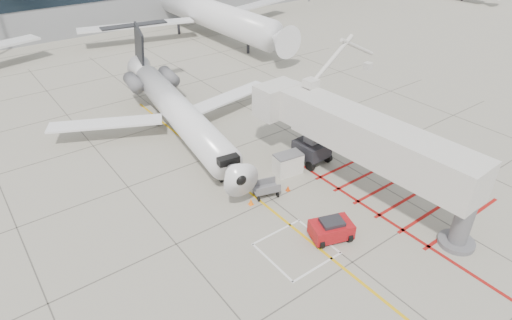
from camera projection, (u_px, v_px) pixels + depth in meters
ground_plane at (308, 228)px, 29.23m from camera, size 260.00×260.00×0.00m
regional_jet at (186, 106)px, 37.03m from camera, size 27.14×32.29×7.68m
jet_bridge at (379, 150)px, 30.29m from camera, size 10.41×20.47×8.02m
pushback_tug at (331, 229)px, 28.00m from camera, size 3.09×2.47×1.57m
baggage_cart at (266, 189)px, 32.08m from camera, size 2.21×1.74×1.22m
ground_power_unit at (288, 164)px, 34.56m from camera, size 2.39×1.60×1.77m
cone_nose at (251, 202)px, 31.33m from camera, size 0.37×0.37×0.51m
cone_side at (288, 188)px, 32.81m from camera, size 0.33×0.33×0.46m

